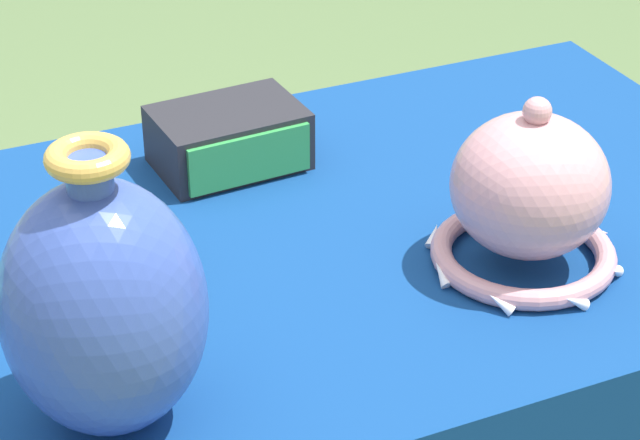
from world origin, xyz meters
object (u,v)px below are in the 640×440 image
object	(u,v)px
vase_tall_bulbous	(104,306)
vase_dome_bell	(529,198)
mosaic_tile_box	(229,138)
bowl_shallow_terracotta	(109,251)

from	to	relation	value
vase_tall_bulbous	vase_dome_bell	size ratio (longest dim) A/B	1.30
vase_tall_bulbous	mosaic_tile_box	bearing A→B (deg)	57.03
vase_tall_bulbous	bowl_shallow_terracotta	size ratio (longest dim) A/B	1.88
vase_dome_bell	vase_tall_bulbous	bearing A→B (deg)	-171.65
bowl_shallow_terracotta	vase_tall_bulbous	bearing A→B (deg)	-105.09
vase_dome_bell	bowl_shallow_terracotta	bearing A→B (deg)	159.80
vase_tall_bulbous	bowl_shallow_terracotta	bearing A→B (deg)	74.91
vase_dome_bell	bowl_shallow_terracotta	xyz separation A→B (m)	(-0.39, 0.14, -0.04)
vase_dome_bell	mosaic_tile_box	bearing A→B (deg)	122.45
vase_tall_bulbous	bowl_shallow_terracotta	world-z (taller)	vase_tall_bulbous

